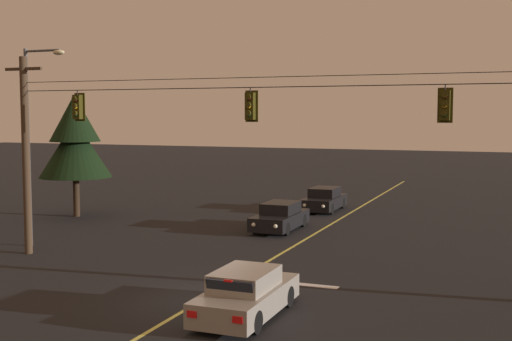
{
  "coord_description": "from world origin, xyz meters",
  "views": [
    {
      "loc": [
        9.02,
        -18.04,
        5.8
      ],
      "look_at": [
        0.0,
        4.73,
        3.71
      ],
      "focal_mm": 46.34,
      "sensor_mm": 36.0,
      "label": 1
    }
  ],
  "objects_px": {
    "traffic_light_leftmost": "(77,107)",
    "street_lamp_corner": "(33,130)",
    "car_waiting_near_lane": "(246,295)",
    "car_oncoming_lead": "(280,217)",
    "traffic_light_left_inner": "(250,106)",
    "traffic_light_centre": "(445,105)",
    "car_oncoming_trailing": "(324,200)",
    "tree_verge_near": "(75,140)"
  },
  "relations": [
    {
      "from": "traffic_light_leftmost",
      "to": "car_oncoming_trailing",
      "type": "bearing_deg",
      "value": 71.68
    },
    {
      "from": "car_waiting_near_lane",
      "to": "tree_verge_near",
      "type": "bearing_deg",
      "value": 139.58
    },
    {
      "from": "traffic_light_centre",
      "to": "car_waiting_near_lane",
      "type": "relative_size",
      "value": 0.28
    },
    {
      "from": "traffic_light_centre",
      "to": "tree_verge_near",
      "type": "relative_size",
      "value": 0.18
    },
    {
      "from": "traffic_light_left_inner",
      "to": "street_lamp_corner",
      "type": "height_order",
      "value": "street_lamp_corner"
    },
    {
      "from": "car_oncoming_trailing",
      "to": "car_oncoming_lead",
      "type": "bearing_deg",
      "value": -91.84
    },
    {
      "from": "traffic_light_left_inner",
      "to": "traffic_light_centre",
      "type": "height_order",
      "value": "same"
    },
    {
      "from": "tree_verge_near",
      "to": "traffic_light_centre",
      "type": "bearing_deg",
      "value": -23.39
    },
    {
      "from": "traffic_light_left_inner",
      "to": "tree_verge_near",
      "type": "height_order",
      "value": "tree_verge_near"
    },
    {
      "from": "street_lamp_corner",
      "to": "traffic_light_leftmost",
      "type": "bearing_deg",
      "value": -21.99
    },
    {
      "from": "traffic_light_leftmost",
      "to": "car_oncoming_trailing",
      "type": "xyz_separation_m",
      "value": [
        5.48,
        16.55,
        -5.44
      ]
    },
    {
      "from": "car_oncoming_lead",
      "to": "car_oncoming_trailing",
      "type": "height_order",
      "value": "same"
    },
    {
      "from": "traffic_light_centre",
      "to": "car_oncoming_trailing",
      "type": "height_order",
      "value": "traffic_light_centre"
    },
    {
      "from": "traffic_light_left_inner",
      "to": "traffic_light_centre",
      "type": "distance_m",
      "value": 6.67
    },
    {
      "from": "traffic_light_leftmost",
      "to": "street_lamp_corner",
      "type": "height_order",
      "value": "street_lamp_corner"
    },
    {
      "from": "traffic_light_left_inner",
      "to": "street_lamp_corner",
      "type": "bearing_deg",
      "value": 172.81
    },
    {
      "from": "car_waiting_near_lane",
      "to": "car_oncoming_trailing",
      "type": "relative_size",
      "value": 0.98
    },
    {
      "from": "street_lamp_corner",
      "to": "car_waiting_near_lane",
      "type": "bearing_deg",
      "value": -25.61
    },
    {
      "from": "car_oncoming_trailing",
      "to": "tree_verge_near",
      "type": "height_order",
      "value": "tree_verge_near"
    },
    {
      "from": "car_waiting_near_lane",
      "to": "car_oncoming_lead",
      "type": "height_order",
      "value": "same"
    },
    {
      "from": "tree_verge_near",
      "to": "traffic_light_left_inner",
      "type": "bearing_deg",
      "value": -32.35
    },
    {
      "from": "car_oncoming_trailing",
      "to": "street_lamp_corner",
      "type": "relative_size",
      "value": 0.51
    },
    {
      "from": "traffic_light_centre",
      "to": "car_oncoming_trailing",
      "type": "xyz_separation_m",
      "value": [
        -8.56,
        16.55,
        -5.44
      ]
    },
    {
      "from": "traffic_light_leftmost",
      "to": "traffic_light_centre",
      "type": "bearing_deg",
      "value": 0.0
    },
    {
      "from": "traffic_light_left_inner",
      "to": "car_oncoming_lead",
      "type": "relative_size",
      "value": 0.28
    },
    {
      "from": "car_oncoming_lead",
      "to": "street_lamp_corner",
      "type": "xyz_separation_m",
      "value": [
        -8.6,
        -7.87,
        4.49
      ]
    },
    {
      "from": "traffic_light_centre",
      "to": "street_lamp_corner",
      "type": "bearing_deg",
      "value": 175.55
    },
    {
      "from": "car_oncoming_lead",
      "to": "traffic_light_leftmost",
      "type": "bearing_deg",
      "value": -119.63
    },
    {
      "from": "car_waiting_near_lane",
      "to": "traffic_light_centre",
      "type": "bearing_deg",
      "value": 43.25
    },
    {
      "from": "traffic_light_centre",
      "to": "car_waiting_near_lane",
      "type": "distance_m",
      "value": 8.68
    },
    {
      "from": "car_oncoming_lead",
      "to": "street_lamp_corner",
      "type": "relative_size",
      "value": 0.51
    },
    {
      "from": "tree_verge_near",
      "to": "car_waiting_near_lane",
      "type": "bearing_deg",
      "value": -40.42
    },
    {
      "from": "car_oncoming_trailing",
      "to": "traffic_light_leftmost",
      "type": "bearing_deg",
      "value": -108.32
    },
    {
      "from": "traffic_light_leftmost",
      "to": "traffic_light_centre",
      "type": "xyz_separation_m",
      "value": [
        14.04,
        0.0,
        0.0
      ]
    },
    {
      "from": "car_waiting_near_lane",
      "to": "traffic_light_leftmost",
      "type": "bearing_deg",
      "value": 153.1
    },
    {
      "from": "car_oncoming_lead",
      "to": "street_lamp_corner",
      "type": "distance_m",
      "value": 12.49
    },
    {
      "from": "traffic_light_leftmost",
      "to": "street_lamp_corner",
      "type": "bearing_deg",
      "value": 158.01
    },
    {
      "from": "traffic_light_left_inner",
      "to": "traffic_light_leftmost",
      "type": "bearing_deg",
      "value": 180.0
    },
    {
      "from": "tree_verge_near",
      "to": "car_oncoming_trailing",
      "type": "bearing_deg",
      "value": 30.87
    },
    {
      "from": "street_lamp_corner",
      "to": "car_oncoming_trailing",
      "type": "bearing_deg",
      "value": 59.83
    },
    {
      "from": "car_oncoming_trailing",
      "to": "traffic_light_left_inner",
      "type": "bearing_deg",
      "value": -83.48
    },
    {
      "from": "car_oncoming_lead",
      "to": "street_lamp_corner",
      "type": "height_order",
      "value": "street_lamp_corner"
    }
  ]
}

